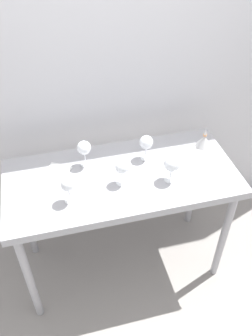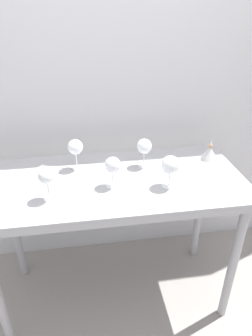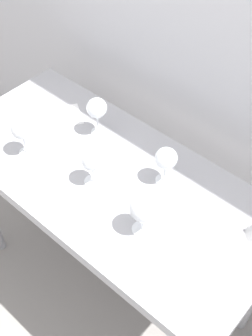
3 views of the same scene
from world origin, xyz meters
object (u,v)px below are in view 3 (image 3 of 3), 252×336
object	(u,v)px
tasting_sheet_upper	(54,118)
wine_glass_far_left	(97,109)
wine_glass_near_center	(92,161)
wine_glass_far_right	(166,159)
wine_glass_near_left	(21,130)
wine_glass_near_right	(143,209)

from	to	relation	value
tasting_sheet_upper	wine_glass_far_left	bearing A→B (deg)	49.38
wine_glass_far_left	tasting_sheet_upper	size ratio (longest dim) A/B	0.74
wine_glass_near_center	wine_glass_far_left	world-z (taller)	wine_glass_far_left
wine_glass_far_right	wine_glass_near_left	bearing A→B (deg)	-153.73
wine_glass_far_right	wine_glass_near_right	size ratio (longest dim) A/B	0.98
wine_glass_near_right	wine_glass_far_left	bearing A→B (deg)	150.99
wine_glass_far_right	wine_glass_far_left	bearing A→B (deg)	175.73
wine_glass_far_left	tasting_sheet_upper	world-z (taller)	wine_glass_far_left
wine_glass_near_center	tasting_sheet_upper	xyz separation A→B (m)	(-0.39, 0.15, -0.11)
wine_glass_near_right	wine_glass_near_left	bearing A→B (deg)	-177.63
wine_glass_near_right	tasting_sheet_upper	world-z (taller)	wine_glass_near_right
wine_glass_near_center	wine_glass_far_left	bearing A→B (deg)	130.57
wine_glass_far_left	wine_glass_near_left	distance (m)	0.31
wine_glass_far_left	wine_glass_far_right	bearing A→B (deg)	-4.27
wine_glass_near_right	wine_glass_near_center	bearing A→B (deg)	170.98
wine_glass_near_center	wine_glass_near_right	bearing A→B (deg)	-9.02
wine_glass_far_left	wine_glass_near_right	bearing A→B (deg)	-29.01
wine_glass_near_left	tasting_sheet_upper	world-z (taller)	wine_glass_near_left
wine_glass_near_right	tasting_sheet_upper	size ratio (longest dim) A/B	0.72
wine_glass_near_center	tasting_sheet_upper	world-z (taller)	wine_glass_near_center
wine_glass_far_right	wine_glass_near_center	distance (m)	0.27
wine_glass_near_left	wine_glass_near_right	bearing A→B (deg)	2.37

